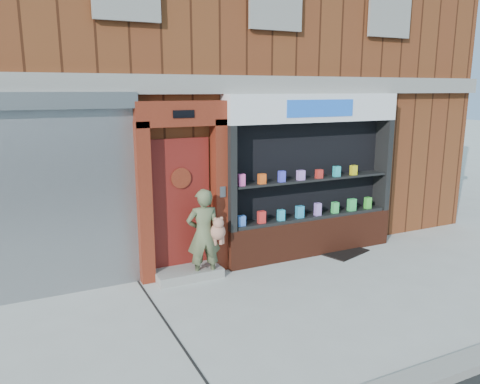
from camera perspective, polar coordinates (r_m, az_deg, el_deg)
ground at (r=6.88m, az=4.71°, el=-14.18°), size 80.00×80.00×0.00m
building at (r=11.74m, az=-10.62°, el=16.72°), size 12.00×8.16×8.00m
shutter_bay at (r=7.33m, az=-24.11°, el=0.66°), size 3.10×0.30×3.04m
red_door_bay at (r=7.71m, az=-7.00°, el=0.20°), size 1.52×0.58×2.90m
pharmacy_bay at (r=8.79m, az=8.68°, el=1.10°), size 3.50×0.41×3.00m
woman at (r=7.68m, az=-4.32°, el=-5.12°), size 0.66×0.46×1.52m
doormat at (r=9.31m, az=12.48°, el=-7.12°), size 1.03×0.86×0.02m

